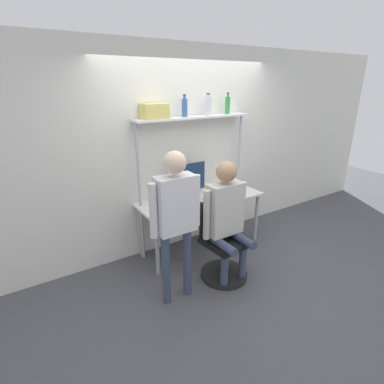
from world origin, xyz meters
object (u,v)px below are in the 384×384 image
bottle_clear (208,106)px  bottle_green (228,105)px  laptop (189,199)px  bottle_blue (185,107)px  office_chair (222,254)px  person_standing (176,210)px  person_seated (227,212)px  cell_phone (208,200)px  storage_box (154,111)px  monitor (189,179)px

bottle_clear → bottle_green: bearing=-0.0°
laptop → bottle_blue: bearing=70.5°
office_chair → person_standing: (-0.66, -0.06, 0.75)m
office_chair → bottle_green: 1.99m
laptop → person_seated: 0.68m
cell_phone → bottle_green: bottle_green is taller
storage_box → office_chair: bearing=-65.8°
cell_phone → bottle_blue: bottle_blue is taller
person_standing → bottle_green: 1.89m
bottle_blue → cell_phone: bearing=-62.7°
person_standing → bottle_green: size_ratio=5.85×
laptop → cell_phone: 0.26m
person_standing → office_chair: bearing=5.5°
office_chair → bottle_blue: 1.86m
bottle_clear → bottle_blue: bearing=-180.0°
monitor → storage_box: (-0.45, 0.05, 0.90)m
bottle_clear → cell_phone: bearing=-122.2°
laptop → bottle_clear: 1.24m
bottle_clear → bottle_green: bottle_green is taller
monitor → bottle_clear: size_ratio=1.82×
bottle_green → cell_phone: bearing=-149.2°
laptop → bottle_clear: bottle_clear is taller
cell_phone → office_chair: (-0.18, -0.57, -0.46)m
office_chair → bottle_clear: size_ratio=3.42×
person_seated → person_standing: 0.69m
laptop → person_standing: person_standing is taller
monitor → bottle_blue: size_ratio=1.86×
bottle_green → bottle_blue: bearing=180.0°
person_standing → storage_box: 1.30m
person_standing → storage_box: storage_box is taller
bottle_clear → bottle_blue: bottle_clear is taller
bottle_clear → bottle_blue: 0.36m
storage_box → person_seated: bearing=-66.7°
monitor → cell_phone: monitor is taller
bottle_clear → office_chair: bearing=-113.3°
storage_box → person_standing: bearing=-105.8°
laptop → monitor: bearing=59.2°
monitor → bottle_clear: (0.33, 0.05, 0.93)m
person_standing → bottle_clear: size_ratio=5.94×
laptop → bottle_blue: bottle_blue is taller
monitor → person_seated: bearing=-93.1°
cell_phone → office_chair: office_chair is taller
bottle_blue → storage_box: bottle_blue is taller
bottle_blue → bottle_green: 0.69m
person_standing → bottle_green: bearing=34.6°
bottle_green → storage_box: (-1.10, 0.00, -0.03)m
cell_phone → person_standing: person_standing is taller
office_chair → storage_box: 1.88m
bottle_blue → storage_box: size_ratio=0.88×
office_chair → bottle_green: bearing=51.3°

